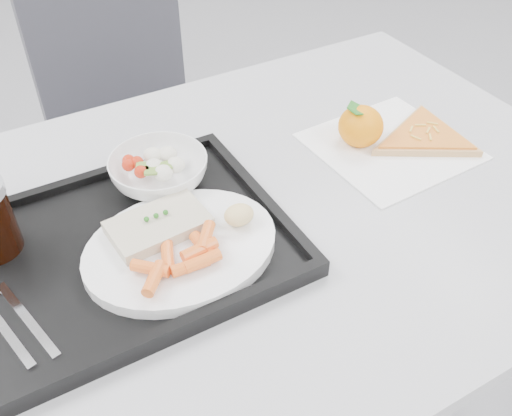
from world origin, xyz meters
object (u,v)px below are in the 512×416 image
chair (129,103)px  tangerine (361,126)px  dinner_plate (181,248)px  pizza_slice (425,137)px  table (241,241)px  salad_bowl (159,171)px  tray (124,249)px

chair → tangerine: (0.21, -0.69, 0.25)m
dinner_plate → pizza_slice: 0.49m
table → dinner_plate: 0.16m
table → salad_bowl: size_ratio=7.89×
chair → tray: 0.81m
chair → pizza_slice: chair is taller
tray → dinner_plate: 0.08m
salad_bowl → pizza_slice: salad_bowl is taller
tangerine → pizza_slice: tangerine is taller
chair → pizza_slice: (0.31, -0.74, 0.22)m
table → tray: size_ratio=2.67×
tray → pizza_slice: (0.56, 0.00, 0.00)m
tray → tangerine: tangerine is taller
tangerine → pizza_slice: 0.12m
table → tangerine: 0.29m
chair → tangerine: chair is taller
tray → salad_bowl: (0.10, 0.10, 0.03)m
pizza_slice → table: bearing=-179.9°
chair → pizza_slice: size_ratio=3.89×
tray → pizza_slice: 0.56m
tray → dinner_plate: dinner_plate is taller
dinner_plate → table: bearing=23.9°
chair → pizza_slice: bearing=-67.2°
table → pizza_slice: size_ratio=5.02×
salad_bowl → tangerine: bearing=-7.8°
table → salad_bowl: salad_bowl is taller
table → salad_bowl: 0.17m
dinner_plate → pizza_slice: dinner_plate is taller
table → dinner_plate: (-0.12, -0.05, 0.09)m
chair → table: bearing=-94.6°
tray → salad_bowl: bearing=46.9°
chair → salad_bowl: (-0.15, -0.64, 0.25)m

